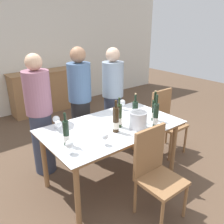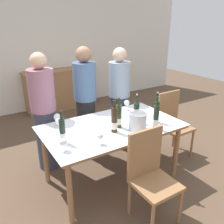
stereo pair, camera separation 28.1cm
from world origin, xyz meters
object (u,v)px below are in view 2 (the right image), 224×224
Objects in this scene: dining_table at (112,131)px; chair_right_end at (172,120)px; person_guest_left at (86,103)px; wine_bottle_2 at (63,131)px; wine_glass_2 at (64,143)px; chair_near_front at (150,171)px; ice_bucket at (138,121)px; wine_bottle_3 at (156,112)px; wine_bottle_4 at (119,117)px; sideboard_cabinet at (61,89)px; wine_glass_4 at (59,122)px; person_host at (44,114)px; wine_glass_0 at (57,117)px; wine_bottle_5 at (114,121)px; wine_bottle_0 at (136,113)px; wine_glass_3 at (127,103)px; wine_bottle_1 at (156,118)px; wine_glass_1 at (100,137)px; person_guest_right at (119,99)px.

dining_table is 1.14m from chair_right_end.
dining_table is 1.02× the size of person_guest_left.
wine_bottle_2 is 1.82m from chair_right_end.
wine_glass_2 is (-0.06, -0.17, -0.04)m from wine_bottle_2.
ice_bucket is at bearing 68.18° from chair_near_front.
wine_bottle_3 is 0.40× the size of chair_right_end.
wine_bottle_3 is at bearing -63.53° from person_guest_left.
wine_bottle_4 is at bearing 132.71° from ice_bucket.
sideboard_cabinet is 4.45× the size of wine_bottle_4.
person_host reaches higher than wine_glass_4.
chair_right_end is 0.60× the size of person_host.
person_guest_left is (0.61, 0.53, -0.04)m from wine_glass_4.
wine_bottle_2 is 0.22× the size of person_host.
chair_near_front is at bearing -90.77° from person_guest_left.
wine_glass_0 is at bearing -81.58° from person_host.
wine_bottle_3 is at bearing -88.25° from sideboard_cabinet.
wine_bottle_5 is at bearing -7.14° from wine_bottle_2.
person_guest_left reaches higher than wine_bottle_0.
ice_bucket is 0.91m from wine_glass_2.
sideboard_cabinet is 4.31× the size of wine_bottle_5.
wine_bottle_2 is 0.35m from wine_glass_4.
wine_bottle_2 is 0.90× the size of wine_bottle_3.
wine_bottle_3 is 1.11m from person_guest_left.
wine_bottle_5 is 2.54× the size of wine_glass_3.
wine_glass_0 is 0.16× the size of chair_right_end.
wine_bottle_1 reaches higher than wine_bottle_0.
wine_bottle_2 is (-0.97, -0.01, 0.00)m from wine_bottle_0.
person_guest_left reaches higher than chair_near_front.
dining_table is at bearing 6.81° from wine_bottle_2.
chair_right_end is at bearing -5.70° from wine_glass_4.
wine_bottle_2 is at bearing 136.67° from chair_near_front.
wine_bottle_5 reaches higher than wine_glass_1.
wine_bottle_3 reaches higher than ice_bucket.
person_guest_right is at bearing 85.60° from wine_bottle_3.
wine_bottle_5 is 0.65m from wine_glass_2.
wine_glass_0 is (-1.08, 0.56, -0.03)m from wine_bottle_3.
wine_bottle_3 reaches higher than wine_glass_2.
person_guest_left is at bearing 133.21° from wine_glass_3.
wine_glass_3 is 0.43m from person_guest_right.
ice_bucket is 0.61× the size of wine_bottle_2.
chair_near_front is at bearing -144.38° from chair_right_end.
person_guest_right is (1.25, 0.82, -0.10)m from wine_bottle_2.
chair_right_end is (1.08, 0.16, -0.35)m from wine_bottle_4.
wine_bottle_4 is at bearing -28.12° from wine_glass_4.
wine_bottle_5 is 2.96× the size of wine_glass_1.
wine_glass_1 is at bearing -68.35° from wine_glass_4.
ice_bucket is 0.22× the size of chair_right_end.
wine_bottle_5 is 0.95m from person_guest_left.
ice_bucket is 0.21m from wine_bottle_0.
wine_bottle_5 reaches higher than wine_bottle_0.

